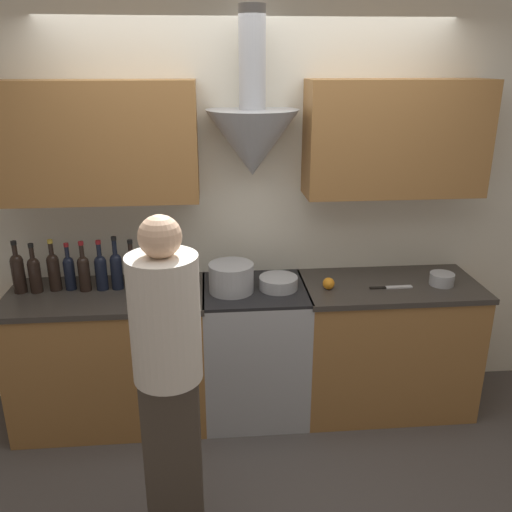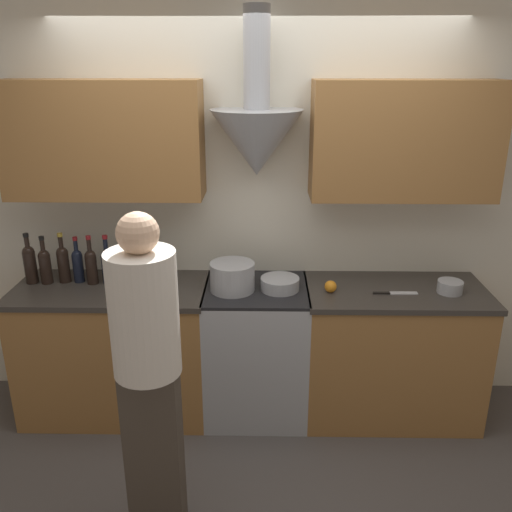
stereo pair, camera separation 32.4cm
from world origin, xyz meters
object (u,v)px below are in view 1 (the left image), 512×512
(wine_bottle_1, at_px, (35,273))
(wine_bottle_2, at_px, (54,270))
(person_foreground_left, at_px, (169,375))
(stove_range, at_px, (255,350))
(wine_bottle_4, at_px, (84,271))
(mixing_bowl, at_px, (278,283))
(wine_bottle_6, at_px, (116,269))
(wine_bottle_3, at_px, (69,271))
(wine_bottle_7, at_px, (132,269))
(wine_bottle_0, at_px, (18,271))
(saucepan, at_px, (442,279))
(stock_pot, at_px, (231,278))
(wine_bottle_5, at_px, (101,270))
(orange_fruit, at_px, (329,283))
(wine_bottle_8, at_px, (150,268))

(wine_bottle_1, bearing_deg, wine_bottle_2, 12.53)
(person_foreground_left, bearing_deg, wine_bottle_2, 124.86)
(stove_range, relative_size, wine_bottle_1, 2.84)
(wine_bottle_4, height_order, mixing_bowl, wine_bottle_4)
(wine_bottle_4, distance_m, mixing_bowl, 1.21)
(wine_bottle_4, relative_size, mixing_bowl, 1.32)
(wine_bottle_6, bearing_deg, wine_bottle_3, 177.03)
(stove_range, distance_m, wine_bottle_7, 0.95)
(wine_bottle_7, bearing_deg, mixing_bowl, -5.05)
(wine_bottle_0, xyz_separation_m, wine_bottle_2, (0.21, 0.02, -0.01))
(saucepan, bearing_deg, stove_range, 177.39)
(stock_pot, relative_size, person_foreground_left, 0.17)
(wine_bottle_2, xyz_separation_m, wine_bottle_5, (0.29, -0.02, -0.01))
(wine_bottle_2, relative_size, person_foreground_left, 0.20)
(wine_bottle_5, bearing_deg, orange_fruit, -4.99)
(stove_range, relative_size, stock_pot, 3.23)
(orange_fruit, bearing_deg, person_foreground_left, -134.14)
(wine_bottle_4, height_order, wine_bottle_5, wine_bottle_5)
(person_foreground_left, bearing_deg, stock_pot, 71.70)
(stock_pot, bearing_deg, wine_bottle_8, 168.61)
(wine_bottle_5, bearing_deg, person_foreground_left, -66.20)
(wine_bottle_2, xyz_separation_m, wine_bottle_3, (0.09, 0.00, -0.01))
(wine_bottle_7, bearing_deg, stock_pot, -8.71)
(wine_bottle_3, height_order, orange_fruit, wine_bottle_3)
(stove_range, relative_size, orange_fruit, 12.01)
(wine_bottle_2, bearing_deg, wine_bottle_6, -1.90)
(wine_bottle_5, distance_m, saucepan, 2.16)
(mixing_bowl, height_order, saucepan, mixing_bowl)
(wine_bottle_2, bearing_deg, stock_pot, -6.20)
(wine_bottle_3, distance_m, person_foreground_left, 1.30)
(stove_range, distance_m, wine_bottle_2, 1.37)
(orange_fruit, xyz_separation_m, person_foreground_left, (-0.93, -0.96, -0.01))
(stove_range, relative_size, saucepan, 5.83)
(wine_bottle_5, distance_m, wine_bottle_8, 0.30)
(wine_bottle_7, bearing_deg, wine_bottle_3, 175.98)
(wine_bottle_3, xyz_separation_m, mixing_bowl, (1.30, -0.11, -0.08))
(stove_range, height_order, person_foreground_left, person_foreground_left)
(wine_bottle_5, distance_m, wine_bottle_7, 0.19)
(wine_bottle_7, distance_m, mixing_bowl, 0.92)
(person_foreground_left, bearing_deg, stove_range, 65.17)
(orange_fruit, bearing_deg, wine_bottle_1, 176.32)
(stove_range, xyz_separation_m, person_foreground_left, (-0.47, -1.02, 0.48))
(wine_bottle_1, height_order, mixing_bowl, wine_bottle_1)
(wine_bottle_5, bearing_deg, stock_pot, -7.19)
(stock_pot, distance_m, orange_fruit, 0.61)
(wine_bottle_1, xyz_separation_m, mixing_bowl, (1.50, -0.08, -0.09))
(wine_bottle_5, xyz_separation_m, person_foreground_left, (0.48, -1.09, -0.10))
(stove_range, distance_m, orange_fruit, 0.67)
(stock_pot, bearing_deg, wine_bottle_7, 171.29)
(stove_range, relative_size, wine_bottle_0, 2.70)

